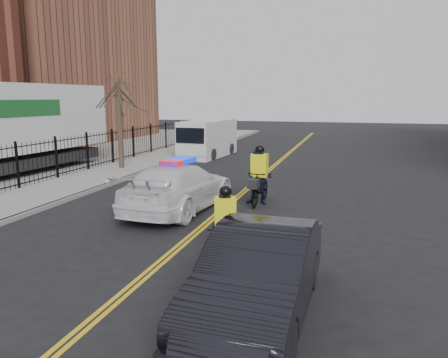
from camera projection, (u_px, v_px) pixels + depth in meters
ground at (186, 241)px, 11.91m from camera, size 120.00×120.00×0.00m
center_line_left at (250, 185)px, 19.47m from camera, size 0.10×60.00×0.01m
center_line_right at (253, 185)px, 19.43m from camera, size 0.10×60.00×0.01m
sidewalk at (103, 175)px, 21.52m from camera, size 3.00×60.00×0.15m
curb at (131, 177)px, 21.11m from camera, size 0.20×60.00×0.15m
iron_fence at (76, 155)px, 21.77m from camera, size 0.12×28.00×2.00m
warehouse_far at (45, 62)px, 39.63m from camera, size 14.00×18.00×14.00m
street_tree at (119, 104)px, 22.80m from camera, size 3.20×3.20×4.80m
police_cruiser at (179, 187)px, 15.07m from camera, size 2.65×5.76×1.79m
dark_sedan at (259, 274)px, 7.68m from camera, size 1.80×4.94×1.62m
cargo_van at (207, 139)px, 28.72m from camera, size 2.51×5.79×2.37m
cyclist_near at (225, 238)px, 10.14m from camera, size 1.18×2.04×1.89m
cyclist_far at (259, 181)px, 15.85m from camera, size 1.02×2.19×2.18m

